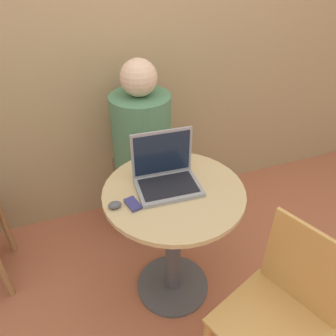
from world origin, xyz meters
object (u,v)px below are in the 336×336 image
at_px(laptop, 166,174).
at_px(chair_empty, 280,313).
at_px(cell_phone, 133,204).
at_px(person_seated, 141,161).

relative_size(laptop, chair_empty, 0.37).
bearing_deg(chair_empty, cell_phone, 131.43).
bearing_deg(person_seated, laptop, -94.07).
distance_m(laptop, person_seated, 0.68).
relative_size(laptop, cell_phone, 3.20).
height_order(laptop, chair_empty, laptop).
bearing_deg(laptop, person_seated, 85.93).
xyz_separation_m(chair_empty, person_seated, (-0.24, 1.24, 0.06)).
bearing_deg(chair_empty, person_seated, 100.89).
bearing_deg(laptop, cell_phone, -154.61).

